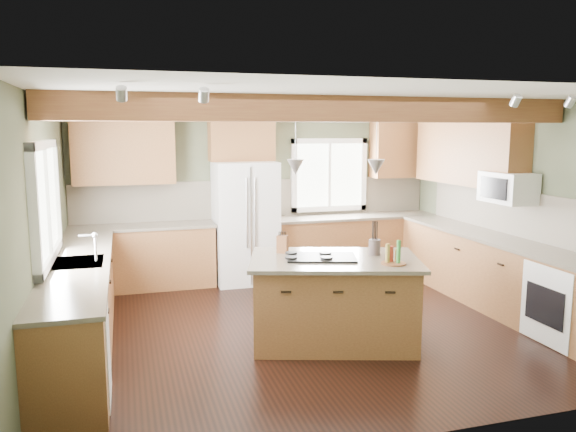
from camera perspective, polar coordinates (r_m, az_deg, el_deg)
name	(u,v)px	position (r m, az deg, el deg)	size (l,w,h in m)	color
floor	(310,326)	(6.67, 2.20, -11.08)	(5.60, 5.60, 0.00)	black
ceiling	(311,99)	(6.29, 2.35, 11.83)	(5.60, 5.60, 0.00)	silver
wall_back	(259,193)	(8.74, -2.99, 2.40)	(5.60, 5.60, 0.00)	#404833
wall_left	(43,228)	(6.07, -23.63, -1.09)	(5.00, 5.00, 0.00)	#404833
wall_right	(519,206)	(7.71, 22.40, 0.91)	(5.00, 5.00, 0.00)	#404833
ceiling_beam	(328,109)	(5.78, 4.07, 10.80)	(5.55, 0.26, 0.26)	brown
soffit_trim	(260,111)	(8.59, -2.90, 10.58)	(5.55, 0.20, 0.10)	brown
backsplash_back	(259,198)	(8.73, -2.96, 1.80)	(5.58, 0.03, 0.58)	brown
backsplash_right	(515,213)	(7.75, 22.04, 0.30)	(0.03, 3.70, 0.58)	brown
base_cab_back_left	(143,258)	(8.35, -14.52, -4.15)	(2.02, 0.60, 0.88)	brown
counter_back_left	(142,226)	(8.26, -14.64, -1.04)	(2.06, 0.64, 0.04)	#443D32
base_cab_back_right	(354,245)	(9.05, 6.73, -2.94)	(2.62, 0.60, 0.88)	brown
counter_back_right	(355,217)	(8.97, 6.78, -0.06)	(2.66, 0.64, 0.04)	#443D32
base_cab_left	(80,307)	(6.28, -20.35, -8.66)	(0.60, 3.70, 0.88)	brown
counter_left	(78,264)	(6.17, -20.58, -4.57)	(0.64, 3.74, 0.04)	#443D32
base_cab_right	(492,273)	(7.72, 20.05, -5.44)	(0.60, 3.70, 0.88)	brown
counter_right	(494,238)	(7.63, 20.23, -2.09)	(0.64, 3.74, 0.04)	#443D32
upper_cab_back_left	(124,152)	(8.28, -16.34, 6.23)	(1.40, 0.35, 0.90)	brown
upper_cab_over_fridge	(241,138)	(8.45, -4.75, 7.95)	(0.96, 0.35, 0.70)	brown
upper_cab_right	(468,152)	(8.28, 17.80, 6.16)	(0.35, 2.20, 0.90)	brown
upper_cab_back_corner	(399,149)	(9.33, 11.20, 6.65)	(0.90, 0.35, 0.90)	brown
window_left	(44,202)	(6.09, -23.53, 1.31)	(0.04, 1.60, 1.05)	white
window_back	(329,175)	(9.03, 4.16, 4.19)	(1.10, 0.04, 1.00)	white
sink	(78,263)	(6.17, -20.58, -4.53)	(0.50, 0.65, 0.03)	#262628
faucet	(96,248)	(6.12, -18.97, -3.14)	(0.02, 0.02, 0.28)	#B2B2B7
dishwasher	(71,355)	(5.06, -21.21, -13.06)	(0.60, 0.60, 0.84)	white
oven	(568,303)	(6.76, 26.56, -7.92)	(0.60, 0.72, 0.84)	white
microwave	(508,188)	(7.51, 21.43, 2.70)	(0.40, 0.70, 0.38)	white
pendant_left	(296,167)	(5.80, 0.78, 4.98)	(0.18, 0.18, 0.16)	#B2B2B7
pendant_right	(376,167)	(5.87, 8.93, 4.92)	(0.18, 0.18, 0.16)	#B2B2B7
refrigerator	(245,223)	(8.36, -4.36, -0.67)	(0.90, 0.74, 1.80)	silver
island	(334,302)	(6.08, 4.70, -8.70)	(1.66, 1.01, 0.88)	brown
island_top	(335,260)	(5.96, 4.75, -4.48)	(1.77, 1.12, 0.04)	#443D32
cooktop	(322,257)	(5.95, 3.43, -4.20)	(0.72, 0.48, 0.02)	black
knife_block	(283,244)	(6.18, -0.56, -2.88)	(0.12, 0.09, 0.19)	brown
utensil_crock	(375,247)	(6.15, 8.78, -3.16)	(0.13, 0.13, 0.17)	#3E3632
bottle_tray	(394,253)	(5.75, 10.70, -3.70)	(0.25, 0.25, 0.23)	brown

